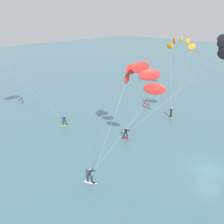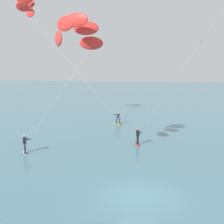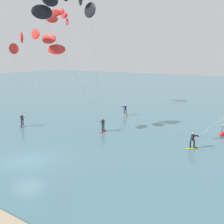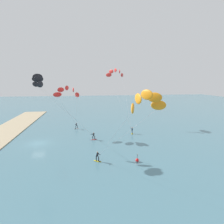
# 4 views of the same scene
# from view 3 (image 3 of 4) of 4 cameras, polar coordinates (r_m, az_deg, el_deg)

# --- Properties ---
(ground_plane) EXTENTS (240.00, 240.00, 0.00)m
(ground_plane) POSITION_cam_3_polar(r_m,az_deg,el_deg) (26.20, -16.51, -9.34)
(ground_plane) COLOR slate
(kitesurfer_mid_water) EXTENTS (7.57, 6.21, 11.78)m
(kitesurfer_mid_water) POSITION_cam_3_polar(r_m,az_deg,el_deg) (32.55, -15.03, 12.75)
(kitesurfer_mid_water) COLOR white
(kitesurfer_mid_water) RESTS_ON ground
(kitesurfer_far_out) EXTENTS (7.16, 12.31, 14.11)m
(kitesurfer_far_out) POSITION_cam_3_polar(r_m,az_deg,el_deg) (23.77, -8.81, 19.30)
(kitesurfer_far_out) COLOR red
(kitesurfer_far_out) RESTS_ON ground
(kitesurfer_downwind) EXTENTS (13.09, 5.61, 16.39)m
(kitesurfer_downwind) POSITION_cam_3_polar(r_m,az_deg,el_deg) (48.26, -9.87, 17.61)
(kitesurfer_downwind) COLOR yellow
(kitesurfer_downwind) RESTS_ON ground
(marker_buoy) EXTENTS (0.56, 0.56, 1.38)m
(marker_buoy) POSITION_cam_3_polar(r_m,az_deg,el_deg) (34.83, 21.00, -4.03)
(marker_buoy) COLOR red
(marker_buoy) RESTS_ON ground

